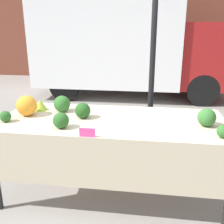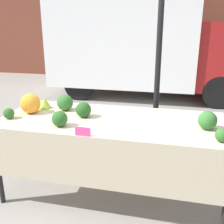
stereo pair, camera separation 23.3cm
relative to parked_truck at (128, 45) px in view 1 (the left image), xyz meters
name	(u,v)px [view 1 (the left image)]	position (x,y,z in m)	size (l,w,h in m)	color
ground_plane	(112,192)	(0.22, -4.66, -1.34)	(40.00, 40.00, 0.00)	gray
tent_pole	(152,62)	(0.62, -3.86, 0.04)	(0.07, 0.07, 2.76)	black
parked_truck	(128,45)	(0.00, 0.00, 0.00)	(5.02, 2.23, 2.51)	white
market_table	(111,130)	(0.22, -4.73, -0.55)	(2.33, 0.99, 0.89)	beige
orange_cauliflower	(27,106)	(-0.71, -4.65, -0.35)	(0.22, 0.22, 0.22)	orange
romanesco_head	(41,105)	(-0.64, -4.45, -0.40)	(0.16, 0.16, 0.12)	#93B238
broccoli_head_0	(207,117)	(1.15, -4.72, -0.37)	(0.17, 0.17, 0.17)	#336B2D
broccoli_head_1	(224,131)	(1.24, -4.99, -0.40)	(0.12, 0.12, 0.12)	#2D6628
broccoli_head_2	(62,104)	(-0.38, -4.47, -0.37)	(0.18, 0.18, 0.18)	#2D6628
broccoli_head_3	(61,120)	(-0.23, -4.96, -0.38)	(0.15, 0.15, 0.15)	#285B23
broccoli_head_4	(83,111)	(-0.09, -4.66, -0.38)	(0.16, 0.16, 0.16)	#23511E
broccoli_head_5	(5,117)	(-0.84, -4.88, -0.40)	(0.11, 0.11, 0.11)	#285B23
price_sign	(87,133)	(0.07, -5.14, -0.42)	(0.14, 0.01, 0.08)	#EF4793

